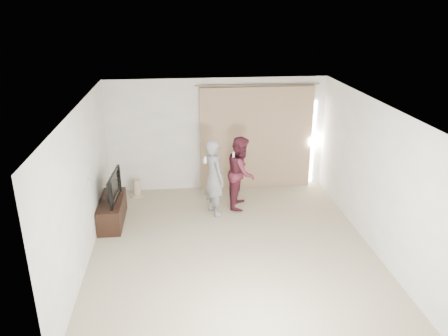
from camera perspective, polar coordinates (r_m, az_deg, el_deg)
The scene contains 10 objects.
floor at distance 8.06m, azimuth 1.01°, elevation -10.20°, with size 5.50×5.50×0.00m, color tan.
wall_back at distance 10.05m, azimuth -0.88°, elevation 4.36°, with size 5.00×0.04×2.60m, color white.
wall_left at distance 7.60m, azimuth -18.00°, elevation -2.34°, with size 0.04×5.50×2.60m.
ceiling at distance 7.08m, azimuth 1.15°, elevation 8.12°, with size 5.00×5.50×0.01m, color silver.
curtain at distance 10.13m, azimuth 4.32°, elevation 3.87°, with size 2.80×0.11×2.46m.
tv_console at distance 9.06m, azimuth -14.39°, elevation -5.45°, with size 0.44×1.27×0.49m, color black.
tv at distance 8.84m, azimuth -14.69°, elevation -2.39°, with size 0.98×0.13×0.57m, color black.
scratching_post at distance 10.12m, azimuth -11.32°, elevation -2.78°, with size 0.31×0.31×0.41m.
person_man at distance 8.91m, azimuth -1.29°, elevation -1.26°, with size 0.59×0.69×1.60m.
person_woman at distance 9.25m, azimuth 2.26°, elevation -0.55°, with size 0.77×0.89×1.56m.
Camera 1 is at (-0.88, -6.84, 4.17)m, focal length 35.00 mm.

